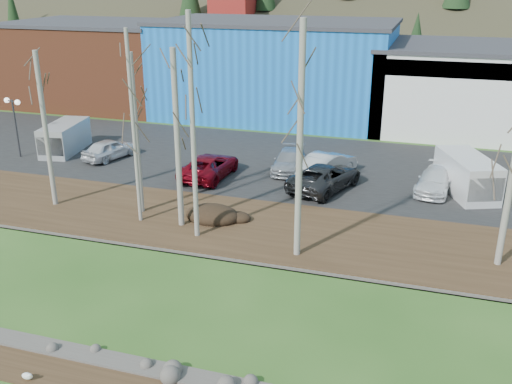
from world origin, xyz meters
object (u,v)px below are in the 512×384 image
(street_lamp, at_px, (14,111))
(car_2, at_px, (289,161))
(car_3, at_px, (327,165))
(car_5, at_px, (435,180))
(car_4, at_px, (325,177))
(car_1, at_px, (209,166))
(van_white, at_px, (468,176))
(seagull, at_px, (27,376))
(van_grey, at_px, (64,138))
(car_0, at_px, (110,149))

(street_lamp, bearing_deg, car_2, 25.78)
(car_3, relative_size, car_5, 1.06)
(street_lamp, height_order, car_4, street_lamp)
(car_1, xyz_separation_m, car_4, (7.25, 0.05, 0.04))
(car_1, distance_m, van_white, 15.30)
(seagull, xyz_separation_m, van_grey, (-13.30, 21.24, 0.98))
(street_lamp, distance_m, van_grey, 3.69)
(street_lamp, height_order, car_3, street_lamp)
(car_1, height_order, car_3, car_3)
(car_0, xyz_separation_m, car_3, (14.91, 0.71, 0.10))
(car_1, xyz_separation_m, car_2, (4.39, 2.77, -0.08))
(car_4, relative_size, car_5, 1.22)
(seagull, height_order, car_3, car_3)
(car_1, relative_size, car_5, 1.15)
(street_lamp, height_order, car_5, street_lamp)
(car_0, relative_size, car_4, 0.74)
(van_grey, bearing_deg, car_0, -15.47)
(car_3, height_order, car_4, car_3)
(car_5, bearing_deg, car_1, -164.34)
(street_lamp, xyz_separation_m, car_3, (21.13, 2.15, -2.40))
(car_0, bearing_deg, car_5, -163.42)
(car_3, distance_m, car_5, 6.48)
(street_lamp, height_order, van_grey, street_lamp)
(car_3, xyz_separation_m, car_5, (6.45, -0.59, -0.14))
(seagull, bearing_deg, car_1, 110.96)
(car_1, bearing_deg, car_2, -145.39)
(street_lamp, distance_m, car_5, 27.74)
(seagull, bearing_deg, car_3, 92.25)
(car_1, distance_m, car_5, 13.54)
(car_4, bearing_deg, car_5, -146.23)
(car_2, bearing_deg, car_5, -11.57)
(street_lamp, distance_m, car_0, 6.86)
(seagull, height_order, car_2, car_2)
(car_4, bearing_deg, car_1, 19.69)
(street_lamp, xyz_separation_m, car_5, (27.58, 1.56, -2.54))
(car_1, distance_m, van_grey, 11.95)
(car_5, bearing_deg, car_4, -156.85)
(car_4, distance_m, van_white, 8.12)
(car_3, distance_m, van_grey, 18.78)
(street_lamp, height_order, car_0, street_lamp)
(seagull, relative_size, street_lamp, 0.11)
(car_0, bearing_deg, car_4, -169.30)
(car_4, xyz_separation_m, car_5, (6.18, 1.60, -0.11))
(seagull, xyz_separation_m, car_2, (2.88, 22.11, 0.60))
(car_3, height_order, van_white, van_white)
(car_1, distance_m, car_4, 7.26)
(car_3, bearing_deg, car_4, 117.86)
(seagull, height_order, car_1, car_1)
(car_1, bearing_deg, seagull, 96.85)
(seagull, bearing_deg, van_grey, 138.55)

